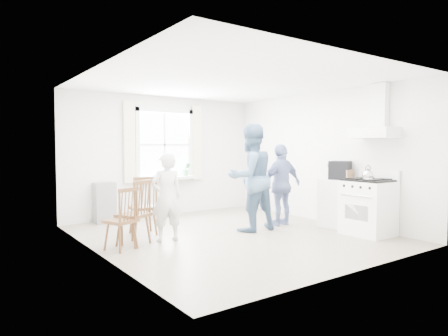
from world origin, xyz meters
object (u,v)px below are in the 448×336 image
windsor_chair_a (126,212)px  person_mid (251,178)px  low_cabinet (338,203)px  stereo_stack (340,170)px  person_left (167,197)px  windsor_chair_b (145,199)px  gas_stove (368,207)px  windsor_chair_c (139,205)px  person_right (282,185)px

windsor_chair_a → person_mid: person_mid is taller
windsor_chair_a → low_cabinet: bearing=-10.2°
stereo_stack → person_mid: person_mid is taller
person_left → low_cabinet: bearing=172.2°
windsor_chair_b → person_left: (0.12, -0.58, 0.09)m
low_cabinet → stereo_stack: stereo_stack is taller
person_left → windsor_chair_b: bearing=-70.6°
low_cabinet → person_left: (-3.09, 0.88, 0.25)m
low_cabinet → stereo_stack: size_ratio=1.85×
gas_stove → windsor_chair_b: gas_stove is taller
stereo_stack → windsor_chair_c: (-3.60, 0.87, -0.45)m
windsor_chair_b → person_mid: size_ratio=0.53×
windsor_chair_c → person_left: 0.49m
windsor_chair_c → person_left: bearing=2.5°
stereo_stack → person_right: 1.11m
windsor_chair_a → person_left: bearing=13.7°
low_cabinet → stereo_stack: bearing=-29.9°
stereo_stack → person_right: person_right is taller
windsor_chair_c → person_right: bearing=-1.6°
gas_stove → person_right: 1.63m
low_cabinet → person_mid: 1.74m
stereo_stack → windsor_chair_c: bearing=166.3°
windsor_chair_a → windsor_chair_c: size_ratio=0.92×
windsor_chair_b → windsor_chair_c: bearing=-121.1°
stereo_stack → windsor_chair_b: size_ratio=0.48×
windsor_chair_c → person_right: (2.87, -0.08, 0.16)m
windsor_chair_b → windsor_chair_c: size_ratio=1.00×
person_left → person_right: 2.40m
windsor_chair_c → gas_stove: bearing=-24.0°
windsor_chair_b → person_right: 2.61m
low_cabinet → windsor_chair_b: 3.52m
low_cabinet → windsor_chair_b: bearing=155.6°
person_left → windsor_chair_c: bearing=10.6°
gas_stove → windsor_chair_c: size_ratio=1.11×
windsor_chair_c → person_right: size_ratio=0.65×
gas_stove → person_right: size_ratio=0.72×
windsor_chair_b → person_right: person_right is taller
stereo_stack → windsor_chair_c: stereo_stack is taller
person_mid → person_left: bearing=-4.2°
low_cabinet → person_right: size_ratio=0.58×
windsor_chair_c → windsor_chair_b: bearing=58.9°
person_right → windsor_chair_b: bearing=-14.5°
windsor_chair_b → person_left: size_ratio=0.72×
windsor_chair_a → windsor_chair_b: 1.00m
gas_stove → person_mid: (-1.43, 1.42, 0.47)m
windsor_chair_a → windsor_chair_b: size_ratio=0.91×
stereo_stack → person_mid: bearing=154.3°
gas_stove → person_right: person_right is taller
windsor_chair_a → windsor_chair_c: (0.28, 0.16, 0.05)m
windsor_chair_a → windsor_chair_b: windsor_chair_b is taller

